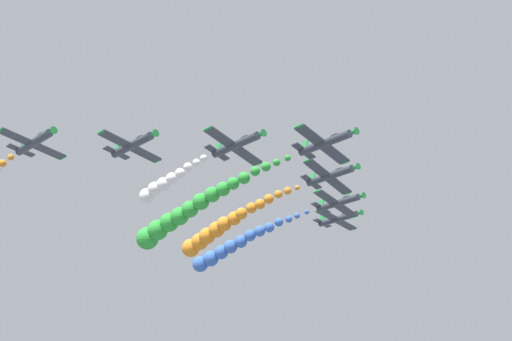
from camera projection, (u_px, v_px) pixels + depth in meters
name	position (u px, v px, depth m)	size (l,w,h in m)	color
airplane_lead	(326.00, 143.00, 99.21)	(9.19, 10.35, 3.46)	#333842
smoke_trail_lead	(180.00, 216.00, 116.16)	(6.72, 30.36, 9.27)	green
airplane_left_inner	(331.00, 175.00, 112.43)	(9.08, 10.35, 3.69)	#333842
smoke_trail_left_inner	(216.00, 231.00, 129.46)	(3.95, 27.72, 7.59)	orange
airplane_right_inner	(236.00, 144.00, 99.59)	(9.22, 10.35, 3.41)	#333842
smoke_trail_right_inner	(162.00, 185.00, 110.18)	(2.70, 14.46, 4.30)	white
airplane_left_outer	(339.00, 203.00, 123.78)	(9.27, 10.35, 3.34)	#333842
smoke_trail_left_outer	(228.00, 249.00, 139.17)	(6.34, 26.59, 7.66)	blue
airplane_right_outer	(133.00, 145.00, 99.88)	(9.45, 10.35, 2.95)	#333842
airplane_trailing	(339.00, 219.00, 135.07)	(9.44, 10.35, 2.98)	#333842
airplane_high_slot	(34.00, 142.00, 98.61)	(9.48, 10.35, 2.84)	#333842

